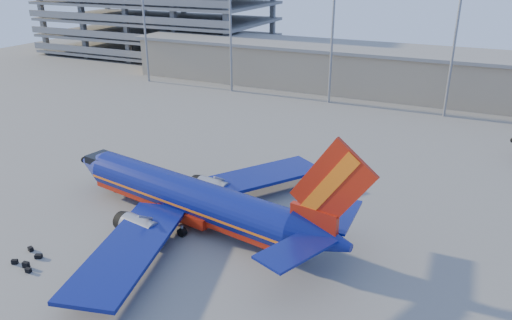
# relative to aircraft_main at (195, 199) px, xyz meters

# --- Properties ---
(ground) EXTENTS (220.00, 220.00, 0.00)m
(ground) POSITION_rel_aircraft_main_xyz_m (3.44, 2.67, -2.59)
(ground) COLOR slate
(ground) RESTS_ON ground
(terminal_building) EXTENTS (122.00, 16.00, 8.50)m
(terminal_building) POSITION_rel_aircraft_main_xyz_m (13.44, 60.67, 1.73)
(terminal_building) COLOR gray
(terminal_building) RESTS_ON ground
(parking_garage) EXTENTS (62.00, 32.00, 21.40)m
(parking_garage) POSITION_rel_aircraft_main_xyz_m (-58.56, 76.72, 9.14)
(parking_garage) COLOR slate
(parking_garage) RESTS_ON ground
(light_mast_row) EXTENTS (101.60, 1.60, 28.65)m
(light_mast_row) POSITION_rel_aircraft_main_xyz_m (8.44, 48.67, 14.97)
(light_mast_row) COLOR gray
(light_mast_row) RESTS_ON ground
(aircraft_main) EXTENTS (35.52, 33.87, 12.11)m
(aircraft_main) POSITION_rel_aircraft_main_xyz_m (0.00, 0.00, 0.00)
(aircraft_main) COLOR navy
(aircraft_main) RESTS_ON ground
(luggage_pile) EXTENTS (3.04, 2.95, 0.54)m
(luggage_pile) POSITION_rel_aircraft_main_xyz_m (-9.46, -12.14, -2.37)
(luggage_pile) COLOR black
(luggage_pile) RESTS_ON ground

